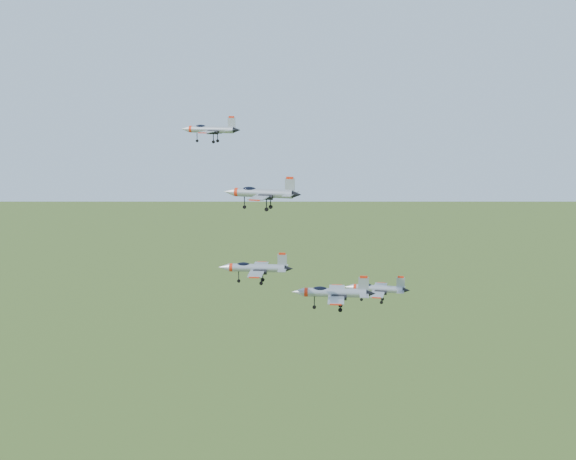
# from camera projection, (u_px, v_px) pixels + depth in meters

# --- Properties ---
(jet_lead) EXTENTS (12.11, 9.93, 3.25)m
(jet_lead) POSITION_uv_depth(u_px,v_px,m) (210.00, 129.00, 152.13)
(jet_lead) COLOR #959AA0
(jet_left_high) EXTENTS (13.50, 11.09, 3.62)m
(jet_left_high) POSITION_uv_depth(u_px,v_px,m) (261.00, 193.00, 132.64)
(jet_left_high) COLOR #959AA0
(jet_right_high) EXTENTS (10.71, 9.00, 2.87)m
(jet_right_high) POSITION_uv_depth(u_px,v_px,m) (255.00, 268.00, 113.62)
(jet_right_high) COLOR #959AA0
(jet_left_low) EXTENTS (11.88, 9.84, 3.17)m
(jet_left_low) POSITION_uv_depth(u_px,v_px,m) (376.00, 288.00, 142.70)
(jet_left_low) COLOR #959AA0
(jet_right_low) EXTENTS (12.50, 10.52, 3.36)m
(jet_right_low) POSITION_uv_depth(u_px,v_px,m) (333.00, 292.00, 119.20)
(jet_right_low) COLOR #959AA0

